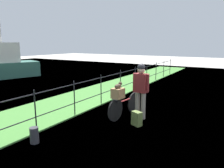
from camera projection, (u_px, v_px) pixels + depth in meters
name	position (u px, v px, depth m)	size (l,w,h in m)	color
ground_plane	(156.00, 113.00, 6.95)	(60.00, 60.00, 0.00)	#B2ADA3
grass_strip	(79.00, 99.00, 8.60)	(27.00, 2.40, 0.03)	#478438
iron_fence	(101.00, 87.00, 7.93)	(18.04, 0.04, 1.11)	black
bicycle_main	(125.00, 106.00, 6.58)	(1.70, 0.26, 0.67)	black
wooden_crate	(118.00, 93.00, 6.20)	(0.33, 0.29, 0.30)	#A87F51
terrier_dog	(118.00, 86.00, 6.17)	(0.32, 0.17, 0.18)	#4C3D2D
cyclist_person	(141.00, 86.00, 6.32)	(0.30, 0.54, 1.68)	gray
backpack_on_paving	(137.00, 119.00, 5.90)	(0.28, 0.18, 0.40)	olive
mooring_bollard	(34.00, 135.00, 4.85)	(0.20, 0.20, 0.38)	#38383D
moored_boat_mid	(3.00, 65.00, 13.94)	(4.57, 2.96, 3.90)	#336656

